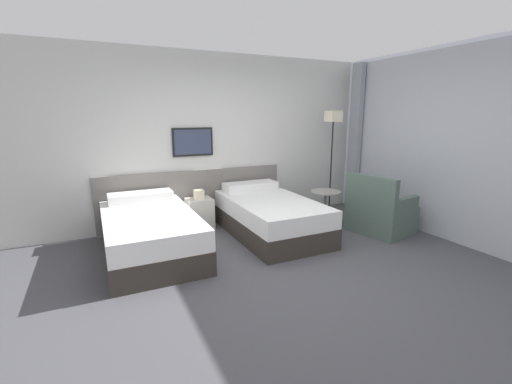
% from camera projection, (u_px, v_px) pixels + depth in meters
% --- Properties ---
extents(ground_plane, '(16.00, 16.00, 0.00)m').
position_uv_depth(ground_plane, '(293.00, 271.00, 3.93)').
color(ground_plane, '#47474C').
extents(wall_headboard, '(10.00, 0.10, 2.70)m').
position_uv_depth(wall_headboard, '(221.00, 143.00, 5.59)').
color(wall_headboard, silver).
rests_on(wall_headboard, ground_plane).
extents(wall_window, '(0.21, 4.70, 2.70)m').
position_uv_depth(wall_window, '(456.00, 145.00, 4.67)').
color(wall_window, white).
rests_on(wall_window, ground_plane).
extents(bed_near_door, '(1.10, 1.91, 0.66)m').
position_uv_depth(bed_near_door, '(150.00, 233.00, 4.36)').
color(bed_near_door, '#332D28').
rests_on(bed_near_door, ground_plane).
extents(bed_near_window, '(1.10, 1.91, 0.66)m').
position_uv_depth(bed_near_window, '(270.00, 216.00, 5.09)').
color(bed_near_window, '#332D28').
rests_on(bed_near_window, ground_plane).
extents(nightstand, '(0.39, 0.35, 0.61)m').
position_uv_depth(nightstand, '(200.00, 213.00, 5.37)').
color(nightstand, beige).
rests_on(nightstand, ground_plane).
extents(floor_lamp, '(0.24, 0.24, 1.82)m').
position_uv_depth(floor_lamp, '(333.00, 130.00, 5.83)').
color(floor_lamp, black).
rests_on(floor_lamp, ground_plane).
extents(side_table, '(0.49, 0.49, 0.56)m').
position_uv_depth(side_table, '(325.00, 201.00, 5.50)').
color(side_table, gray).
rests_on(side_table, ground_plane).
extents(armchair, '(0.85, 0.94, 0.90)m').
position_uv_depth(armchair, '(379.00, 214.00, 5.17)').
color(armchair, '#4C6056').
rests_on(armchair, ground_plane).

